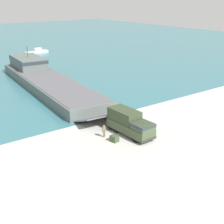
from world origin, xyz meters
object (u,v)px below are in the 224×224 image
object	(u,v)px
landing_craft	(44,78)
cargo_crate	(114,138)
soldier_on_ramp	(104,130)
military_truck	(130,123)
moored_boat_c	(36,52)

from	to	relation	value
landing_craft	cargo_crate	xyz separation A→B (m)	(-4.23, -30.17, -1.09)
landing_craft	soldier_on_ramp	world-z (taller)	landing_craft
landing_craft	military_truck	xyz separation A→B (m)	(-1.25, -29.52, 0.10)
soldier_on_ramp	moored_boat_c	bearing A→B (deg)	173.54
landing_craft	cargo_crate	world-z (taller)	landing_craft
moored_boat_c	military_truck	bearing A→B (deg)	160.05
soldier_on_ramp	cargo_crate	bearing A→B (deg)	20.26
soldier_on_ramp	moored_boat_c	xyz separation A→B (m)	(18.63, 64.89, -0.44)
landing_craft	military_truck	bearing A→B (deg)	-87.78
military_truck	cargo_crate	xyz separation A→B (m)	(-2.99, -0.65, -1.19)
military_truck	moored_boat_c	xyz separation A→B (m)	(15.30, 66.07, -1.05)
landing_craft	soldier_on_ramp	bearing A→B (deg)	-94.54
military_truck	cargo_crate	world-z (taller)	military_truck
military_truck	soldier_on_ramp	world-z (taller)	military_truck
military_truck	soldier_on_ramp	size ratio (longest dim) A/B	4.27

